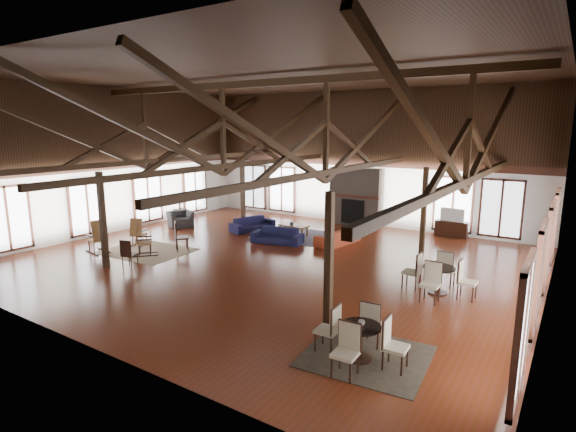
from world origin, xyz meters
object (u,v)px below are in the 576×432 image
Objects in this scene: sofa_navy_left at (252,224)px; coffee_table at (294,226)px; armchair at (180,219)px; cafe_table_far at (439,275)px; sofa_navy_front at (277,236)px; tv_console at (451,229)px; sofa_orange at (338,236)px; cafe_table_near at (360,336)px.

sofa_navy_left is 2.04m from coffee_table.
cafe_table_far is at bearing -72.32° from armchair.
sofa_navy_front is 1.55× the size of tv_console.
sofa_navy_front is at bearing -138.27° from tv_console.
tv_console is at bearing -46.79° from sofa_navy_left.
armchair is at bearing 170.15° from cafe_table_far.
sofa_navy_left is (-2.10, 1.17, -0.00)m from sofa_navy_front.
tv_console is at bearing 40.09° from coffee_table.
armchair reaches higher than sofa_orange.
sofa_navy_left is 1.05× the size of cafe_table_near.
sofa_orange is at bearing 3.20° from coffee_table.
sofa_orange is 7.37m from armchair.
sofa_navy_left is 4.12m from sofa_orange.
tv_console is (-1.28, 6.85, -0.19)m from cafe_table_far.
cafe_table_near is 1.46× the size of tv_console.
armchair is at bearing -72.28° from sofa_orange.
cafe_table_near is at bearing -91.55° from armchair.
sofa_navy_front is 1.01× the size of cafe_table_far.
cafe_table_near is at bearing -114.72° from sofa_navy_left.
tv_console is (10.62, 4.78, -0.02)m from armchair.
sofa_navy_left is 11.36m from cafe_table_near.
coffee_table is 1.21× the size of armchair.
sofa_orange is (4.12, -0.02, 0.01)m from sofa_navy_left.
armchair is 13.26m from cafe_table_near.
sofa_navy_front is 9.03m from cafe_table_near.
sofa_orange is at bearing -132.70° from tv_console.
cafe_table_near is (4.31, -7.60, 0.18)m from sofa_orange.
armchair is at bearing 169.32° from sofa_navy_front.
cafe_table_far is at bearing 85.87° from cafe_table_near.
tv_console is at bearing -38.24° from armchair.
cafe_table_far is (0.32, 4.38, 0.03)m from cafe_table_near.
sofa_navy_left is 1.53× the size of coffee_table.
sofa_navy_left is 0.95× the size of sofa_orange.
cafe_table_far is 1.54× the size of tv_console.
armchair is at bearing -158.18° from coffee_table.
sofa_navy_left reaches higher than coffee_table.
cafe_table_far reaches higher than sofa_navy_front.
sofa_orange is 1.05× the size of cafe_table_far.
sofa_navy_left is at bearing -81.56° from sofa_orange.
cafe_table_far reaches higher than cafe_table_near.
cafe_table_near is at bearing 38.20° from sofa_orange.
armchair is at bearing -155.78° from tv_console.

